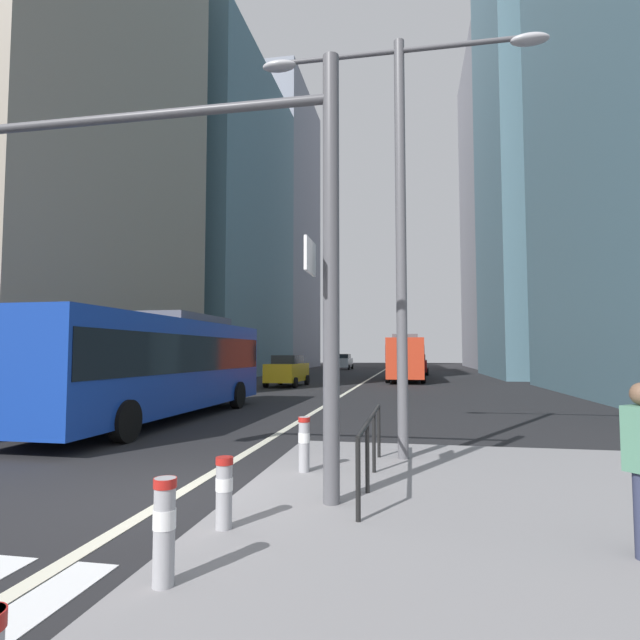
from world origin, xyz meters
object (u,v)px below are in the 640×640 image
sedan_white_oncoming (2,394)px  car_oncoming_far (344,362)px  city_bus_blue_oncoming (160,361)px  bollard_right (224,488)px  car_receding_far (416,364)px  bollard_back (304,441)px  city_bus_red_receding (406,356)px  street_lamp_post (400,185)px  bollard_left (164,526)px  traffic_signal_gantry (192,210)px  car_oncoming_mid (287,370)px  car_receding_near (417,364)px

sedan_white_oncoming → car_oncoming_far: 51.25m
city_bus_blue_oncoming → bollard_right: city_bus_blue_oncoming is taller
car_receding_far → bollard_back: bearing=-92.9°
city_bus_red_receding → car_receding_far: size_ratio=2.82×
street_lamp_post → bollard_left: bearing=-108.8°
traffic_signal_gantry → bollard_left: 4.39m
car_oncoming_far → bollard_left: size_ratio=4.80×
traffic_signal_gantry → bollard_right: size_ratio=7.68×
city_bus_blue_oncoming → sedan_white_oncoming: size_ratio=2.67×
city_bus_red_receding → bollard_left: bearing=-92.5°
bollard_right → street_lamp_post: bearing=65.4°
car_oncoming_mid → traffic_signal_gantry: size_ratio=0.75×
sedan_white_oncoming → car_oncoming_far: same height
street_lamp_post → bollard_left: street_lamp_post is taller
bollard_right → bollard_back: 2.79m
car_oncoming_mid → car_receding_far: bearing=67.3°
sedan_white_oncoming → bollard_back: size_ratio=4.92×
sedan_white_oncoming → bollard_back: (9.09, -3.62, -0.35)m
car_oncoming_far → bollard_right: size_ratio=5.44×
bollard_right → bollard_back: bollard_back is taller
city_bus_blue_oncoming → car_receding_far: 36.57m
bollard_right → car_receding_far: bearing=86.9°
car_oncoming_mid → bollard_back: (6.00, -22.68, -0.35)m
street_lamp_post → sedan_white_oncoming: bearing=167.9°
bollard_left → street_lamp_post: bearing=71.2°
city_bus_red_receding → car_oncoming_far: city_bus_red_receding is taller
bollard_left → city_bus_red_receding: bearing=87.5°
sedan_white_oncoming → city_bus_red_receding: (10.33, 27.16, 0.85)m
car_oncoming_far → traffic_signal_gantry: 56.83m
sedan_white_oncoming → bollard_back: 9.79m
car_oncoming_mid → bollard_right: car_oncoming_mid is taller
city_bus_blue_oncoming → car_receding_near: (8.21, 34.43, -0.85)m
bollard_back → city_bus_red_receding: bearing=87.7°
car_receding_far → bollard_left: size_ratio=4.61×
street_lamp_post → city_bus_red_receding: bearing=90.6°
city_bus_red_receding → bollard_right: size_ratio=14.74×
car_oncoming_far → street_lamp_post: bearing=-81.1°
city_bus_red_receding → car_oncoming_far: 25.38m
bollard_left → bollard_right: size_ratio=1.13×
traffic_signal_gantry → street_lamp_post: (2.85, 2.99, 1.18)m
city_bus_blue_oncoming → car_oncoming_mid: bearing=90.0°
car_oncoming_mid → bollard_back: car_oncoming_mid is taller
car_receding_near → city_bus_red_receding: bearing=-95.4°
city_bus_blue_oncoming → car_oncoming_far: size_ratio=2.74×
city_bus_red_receding → car_receding_far: 11.35m
car_receding_far → traffic_signal_gantry: bearing=-94.4°
sedan_white_oncoming → car_receding_far: bearing=73.8°
car_receding_far → car_oncoming_far: (-8.92, 12.76, 0.00)m
traffic_signal_gantry → bollard_back: traffic_signal_gantry is taller
city_bus_blue_oncoming → bollard_back: (6.01, -6.42, -1.19)m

